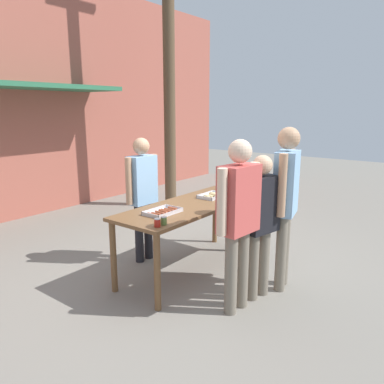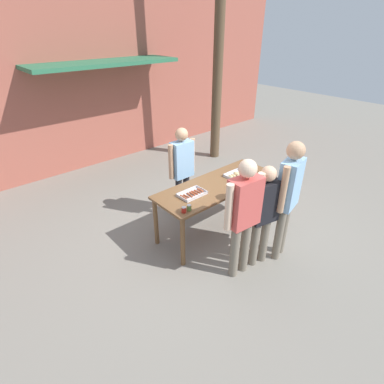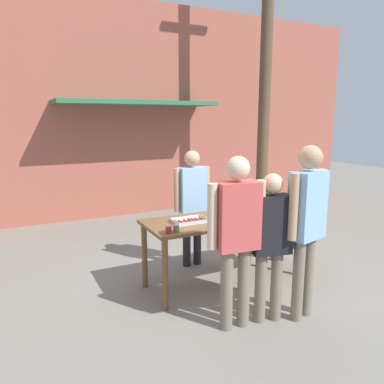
% 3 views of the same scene
% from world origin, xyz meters
% --- Properties ---
extents(ground_plane, '(24.00, 24.00, 0.00)m').
position_xyz_m(ground_plane, '(0.00, 0.00, 0.00)').
color(ground_plane, gray).
extents(building_facade_back, '(12.00, 1.11, 4.50)m').
position_xyz_m(building_facade_back, '(0.00, 3.98, 2.26)').
color(building_facade_back, '#A85647').
rests_on(building_facade_back, ground).
extents(serving_table, '(2.15, 0.79, 0.87)m').
position_xyz_m(serving_table, '(0.00, 0.00, 0.77)').
color(serving_table, brown).
rests_on(serving_table, ground).
extents(food_tray_sausages, '(0.42, 0.26, 0.04)m').
position_xyz_m(food_tray_sausages, '(-0.54, 0.00, 0.89)').
color(food_tray_sausages, silver).
rests_on(food_tray_sausages, serving_table).
extents(food_tray_buns, '(0.38, 0.26, 0.07)m').
position_xyz_m(food_tray_buns, '(0.45, 0.00, 0.90)').
color(food_tray_buns, silver).
rests_on(food_tray_buns, serving_table).
extents(condiment_jar_mustard, '(0.06, 0.06, 0.09)m').
position_xyz_m(condiment_jar_mustard, '(-0.94, -0.29, 0.92)').
color(condiment_jar_mustard, '#B22319').
rests_on(condiment_jar_mustard, serving_table).
extents(condiment_jar_ketchup, '(0.06, 0.06, 0.09)m').
position_xyz_m(condiment_jar_ketchup, '(-0.85, -0.29, 0.92)').
color(condiment_jar_ketchup, '#567A38').
rests_on(condiment_jar_ketchup, serving_table).
extents(beer_cup, '(0.08, 0.08, 0.11)m').
position_xyz_m(beer_cup, '(0.93, -0.27, 0.93)').
color(beer_cup, '#DBC67A').
rests_on(beer_cup, serving_table).
extents(person_server_behind_table, '(0.55, 0.22, 1.67)m').
position_xyz_m(person_server_behind_table, '(-0.16, 0.71, 1.00)').
color(person_server_behind_table, '#232328').
rests_on(person_server_behind_table, ground).
extents(person_customer_holding_hotdog, '(0.62, 0.28, 1.76)m').
position_xyz_m(person_customer_holding_hotdog, '(-0.51, -0.96, 1.05)').
color(person_customer_holding_hotdog, '#756B5B').
rests_on(person_customer_holding_hotdog, ground).
extents(person_customer_with_cup, '(0.56, 0.31, 1.84)m').
position_xyz_m(person_customer_with_cup, '(0.24, -1.12, 1.12)').
color(person_customer_with_cup, '#756B5B').
rests_on(person_customer_with_cup, ground).
extents(person_customer_waiting_in_line, '(0.57, 0.30, 1.57)m').
position_xyz_m(person_customer_waiting_in_line, '(-0.13, -1.01, 0.93)').
color(person_customer_waiting_in_line, '#756B5B').
rests_on(person_customer_waiting_in_line, ground).
extents(utility_pole, '(1.10, 0.24, 6.73)m').
position_xyz_m(utility_pole, '(2.30, 2.33, 3.44)').
color(utility_pole, brown).
rests_on(utility_pole, ground).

